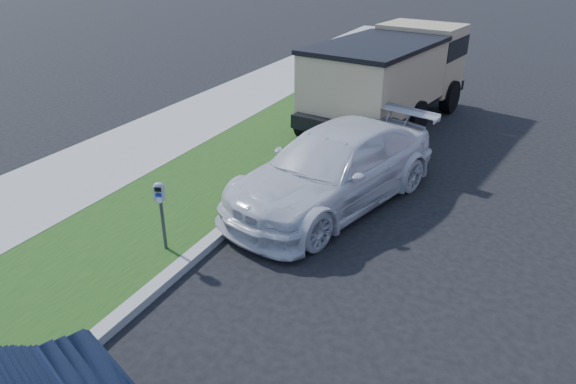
% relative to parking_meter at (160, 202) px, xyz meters
% --- Properties ---
extents(ground, '(120.00, 120.00, 0.00)m').
position_rel_parking_meter_xyz_m(ground, '(3.14, 0.41, -1.06)').
color(ground, black).
rests_on(ground, ground).
extents(streetside, '(6.12, 50.00, 0.15)m').
position_rel_parking_meter_xyz_m(streetside, '(-2.43, 2.41, -0.99)').
color(streetside, gray).
rests_on(streetside, ground).
extents(parking_meter, '(0.21, 0.18, 1.30)m').
position_rel_parking_meter_xyz_m(parking_meter, '(0.00, 0.00, 0.00)').
color(parking_meter, '#3F4247').
rests_on(parking_meter, ground).
extents(white_wagon, '(3.67, 5.91, 1.60)m').
position_rel_parking_meter_xyz_m(white_wagon, '(1.92, 3.31, -0.26)').
color(white_wagon, silver).
rests_on(white_wagon, ground).
extents(dump_truck, '(3.63, 7.15, 2.68)m').
position_rel_parking_meter_xyz_m(dump_truck, '(1.43, 9.21, 0.45)').
color(dump_truck, black).
rests_on(dump_truck, ground).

